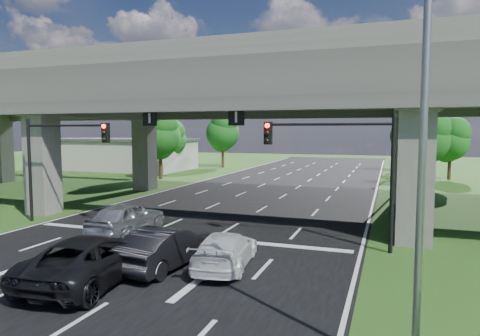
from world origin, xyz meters
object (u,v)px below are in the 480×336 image
Objects in this scene: streetlight_far at (394,124)px; car_trailing at (92,259)px; signal_right at (341,156)px; streetlight_beyond at (393,126)px; streetlight_near at (403,104)px; signal_left at (58,151)px; car_dark at (166,247)px; car_white at (225,250)px; car_silver at (127,218)px.

streetlight_far is 29.51m from car_trailing.
streetlight_far is 1.70× the size of car_trailing.
streetlight_beyond reaches higher than signal_right.
streetlight_near is 11.46m from car_trailing.
signal_left is 11.35m from car_dark.
signal_right is at bearing -140.08° from car_white.
car_trailing is at bearing -136.62° from signal_right.
streetlight_near reaches higher than car_dark.
signal_left reaches higher than car_trailing.
signal_left is 20.56m from streetlight_near.
car_silver is (-12.83, 9.00, -4.98)m from streetlight_near.
streetlight_near is 1.00× the size of streetlight_far.
streetlight_near is 10.89m from car_dark.
signal_right is 1.00× the size of signal_left.
streetlight_far reaches higher than car_trailing.
car_white is (-3.87, -4.21, -3.48)m from signal_right.
streetlight_beyond is 1.70× the size of car_trailing.
streetlight_near is at bearing -29.02° from signal_left.
streetlight_far is at bearing -103.19° from car_dark.
signal_left is at bearing -9.33° from car_silver.
streetlight_far is 1.00× the size of streetlight_beyond.
streetlight_near is 16.45m from car_silver.
streetlight_near is (17.92, -9.94, 1.66)m from signal_left.
signal_left is 40.30m from streetlight_beyond.
car_silver is 6.95m from car_trailing.
car_silver is 7.45m from car_white.
streetlight_far is 25.11m from car_silver.
car_white is at bearing -147.06° from car_trailing.
streetlight_beyond is 42.18m from car_dark.
streetlight_beyond reaches higher than signal_left.
signal_right is 20.25m from streetlight_far.
car_dark is at bearing -140.37° from signal_right.
car_dark is at bearing -131.86° from car_trailing.
car_trailing is (-1.67, -2.28, 0.03)m from car_dark.
streetlight_near is (2.27, -9.94, 1.66)m from signal_right.
car_white is (-6.14, -40.27, -5.14)m from streetlight_beyond.
streetlight_far is (2.27, 20.06, 1.66)m from signal_right.
car_dark reaches higher than car_white.
signal_right is at bearing -142.30° from car_trailing.
car_silver reaches higher than car_dark.
car_dark is 2.82m from car_trailing.
streetlight_far is (0.00, 30.00, 0.00)m from streetlight_near.
signal_left is 0.60× the size of streetlight_near.
signal_left is (-15.65, 0.00, 0.00)m from signal_right.
car_silver is at bearing -121.43° from streetlight_far.
streetlight_far reaches higher than car_silver.
streetlight_near is at bearing -77.12° from signal_right.
car_silver is at bearing -36.61° from car_dark.
signal_right is 0.60× the size of streetlight_near.
streetlight_beyond is (0.00, 46.00, 0.00)m from streetlight_near.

